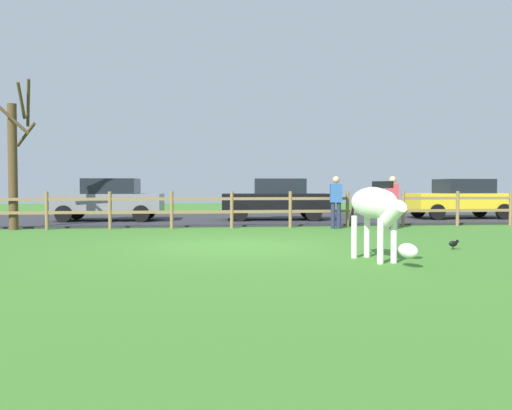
# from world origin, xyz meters

# --- Properties ---
(ground_plane) EXTENTS (60.00, 60.00, 0.00)m
(ground_plane) POSITION_xyz_m (0.00, 0.00, 0.00)
(ground_plane) COLOR #3D7528
(parking_asphalt) EXTENTS (28.00, 7.40, 0.05)m
(parking_asphalt) POSITION_xyz_m (0.00, 9.30, 0.03)
(parking_asphalt) COLOR #2D2D33
(parking_asphalt) RESTS_ON ground_plane
(paddock_fence) EXTENTS (20.71, 0.11, 1.16)m
(paddock_fence) POSITION_xyz_m (-0.70, 5.00, 0.67)
(paddock_fence) COLOR olive
(paddock_fence) RESTS_ON ground_plane
(bare_tree) EXTENTS (1.12, 1.33, 4.55)m
(bare_tree) POSITION_xyz_m (-6.37, 5.19, 2.15)
(bare_tree) COLOR #513A23
(bare_tree) RESTS_ON ground_plane
(zebra) EXTENTS (0.82, 1.89, 1.41)m
(zebra) POSITION_xyz_m (2.29, -2.53, 0.93)
(zebra) COLOR white
(zebra) RESTS_ON ground_plane
(crow_on_grass) EXTENTS (0.21, 0.10, 0.20)m
(crow_on_grass) POSITION_xyz_m (4.48, -1.07, 0.13)
(crow_on_grass) COLOR black
(crow_on_grass) RESTS_ON ground_plane
(parked_car_yellow) EXTENTS (4.02, 1.92, 1.56)m
(parked_car_yellow) POSITION_xyz_m (9.55, 8.29, 0.84)
(parked_car_yellow) COLOR yellow
(parked_car_yellow) RESTS_ON parking_asphalt
(parked_car_black) EXTENTS (4.13, 2.14, 1.56)m
(parked_car_black) POSITION_xyz_m (2.14, 8.25, 0.84)
(parked_car_black) COLOR black
(parked_car_black) RESTS_ON parking_asphalt
(parked_car_grey) EXTENTS (4.07, 2.03, 1.56)m
(parked_car_grey) POSITION_xyz_m (-4.11, 8.44, 0.84)
(parked_car_grey) COLOR slate
(parked_car_grey) RESTS_ON parking_asphalt
(visitor_left_of_tree) EXTENTS (0.40, 0.30, 1.64)m
(visitor_left_of_tree) POSITION_xyz_m (5.16, 4.15, 0.91)
(visitor_left_of_tree) COLOR #232847
(visitor_left_of_tree) RESTS_ON ground_plane
(visitor_right_of_tree) EXTENTS (0.38, 0.26, 1.64)m
(visitor_right_of_tree) POSITION_xyz_m (3.47, 4.53, 0.91)
(visitor_right_of_tree) COLOR #232847
(visitor_right_of_tree) RESTS_ON ground_plane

